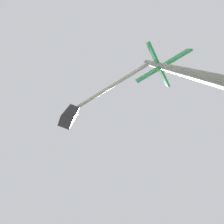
# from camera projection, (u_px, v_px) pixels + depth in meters

# --- Properties ---
(traffic_signal_near) EXTENTS (2.67, 1.95, 5.85)m
(traffic_signal_near) POSITION_uv_depth(u_px,v_px,m) (113.00, 101.00, 2.50)
(traffic_signal_near) COLOR #474C47
(traffic_signal_near) RESTS_ON ground_plane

